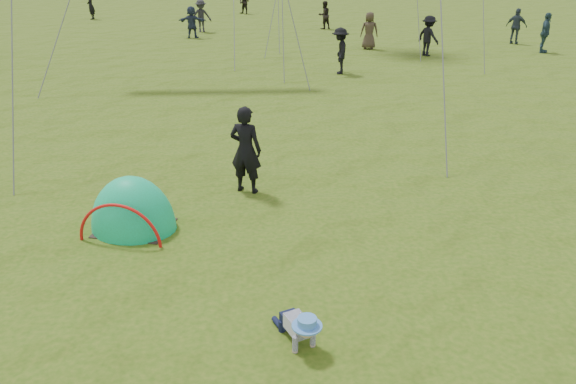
{
  "coord_description": "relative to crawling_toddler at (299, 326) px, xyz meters",
  "views": [
    {
      "loc": [
        -0.23,
        -6.35,
        4.66
      ],
      "look_at": [
        0.25,
        1.88,
        1.0
      ],
      "focal_mm": 35.0,
      "sensor_mm": 36.0,
      "label": 1
    }
  ],
  "objects": [
    {
      "name": "ground",
      "position": [
        -0.25,
        0.62,
        -0.26
      ],
      "size": [
        140.0,
        140.0,
        0.0
      ],
      "primitive_type": "plane",
      "color": "#2A4C0E"
    },
    {
      "name": "crawling_toddler",
      "position": [
        0.0,
        0.0,
        0.0
      ],
      "size": [
        0.71,
        0.82,
        0.53
      ],
      "primitive_type": null,
      "rotation": [
        0.0,
        0.0,
        0.41
      ],
      "color": "black",
      "rests_on": "ground"
    },
    {
      "name": "popup_tent",
      "position": [
        -2.7,
        3.31,
        -0.26
      ],
      "size": [
        1.78,
        1.58,
        1.97
      ],
      "primitive_type": "ellipsoid",
      "rotation": [
        0.0,
        0.0,
        -0.24
      ],
      "color": "#159C58",
      "rests_on": "ground"
    },
    {
      "name": "standing_adult",
      "position": [
        -0.71,
        4.85,
        0.63
      ],
      "size": [
        0.77,
        0.64,
        1.79
      ],
      "primitive_type": "imported",
      "rotation": [
        0.0,
        0.0,
        2.76
      ],
      "color": "black",
      "rests_on": "ground"
    },
    {
      "name": "crowd_person_1",
      "position": [
        -1.17,
        36.54,
        0.57
      ],
      "size": [
        1.03,
        0.98,
        1.67
      ],
      "primitive_type": "imported",
      "rotation": [
        0.0,
        0.0,
        5.69
      ],
      "color": "black",
      "rests_on": "ground"
    },
    {
      "name": "crowd_person_2",
      "position": [
        12.88,
        20.07,
        0.63
      ],
      "size": [
        0.93,
        1.12,
        1.79
      ],
      "primitive_type": "imported",
      "rotation": [
        0.0,
        0.0,
        1.0
      ],
      "color": "#28404B",
      "rests_on": "ground"
    },
    {
      "name": "crowd_person_3",
      "position": [
        7.28,
        19.59,
        0.61
      ],
      "size": [
        1.14,
        1.3,
        1.75
      ],
      "primitive_type": "imported",
      "rotation": [
        0.0,
        0.0,
        2.12
      ],
      "color": "black",
      "rests_on": "ground"
    },
    {
      "name": "crowd_person_5",
      "position": [
        -3.81,
        25.52,
        0.56
      ],
      "size": [
        1.58,
        0.71,
        1.64
      ],
      "primitive_type": "imported",
      "rotation": [
        0.0,
        0.0,
        2.99
      ],
      "color": "#273149",
      "rests_on": "ground"
    },
    {
      "name": "crowd_person_6",
      "position": [
        -11.32,
        34.04,
        0.63
      ],
      "size": [
        0.46,
        0.68,
        1.79
      ],
      "primitive_type": "imported",
      "rotation": [
        0.0,
        0.0,
        4.77
      ],
      "color": "black",
      "rests_on": "ground"
    },
    {
      "name": "crowd_person_8",
      "position": [
        12.63,
        22.59,
        0.6
      ],
      "size": [
        1.05,
        0.96,
        1.73
      ],
      "primitive_type": "imported",
      "rotation": [
        0.0,
        0.0,
        2.47
      ],
      "color": "#2B3741",
      "rests_on": "ground"
    },
    {
      "name": "crowd_person_9",
      "position": [
        -3.49,
        27.69,
        0.62
      ],
      "size": [
        1.26,
        0.9,
        1.77
      ],
      "primitive_type": "imported",
      "rotation": [
        0.0,
        0.0,
        0.23
      ],
      "color": "black",
      "rests_on": "ground"
    },
    {
      "name": "crowd_person_10",
      "position": [
        4.98,
        21.51,
        0.6
      ],
      "size": [
        0.92,
        0.67,
        1.72
      ],
      "primitive_type": "imported",
      "rotation": [
        0.0,
        0.0,
        2.98
      ],
      "color": "#392E22",
      "rests_on": "ground"
    },
    {
      "name": "crowd_person_13",
      "position": [
        3.64,
        28.52,
        0.53
      ],
      "size": [
        0.96,
        0.88,
        1.58
      ],
      "primitive_type": "imported",
      "rotation": [
        0.0,
        0.0,
        3.61
      ],
      "color": "black",
      "rests_on": "ground"
    },
    {
      "name": "crowd_person_15",
      "position": [
        2.79,
        16.04,
        0.61
      ],
      "size": [
        0.77,
        1.19,
        1.75
      ],
      "primitive_type": "imported",
      "rotation": [
        0.0,
        0.0,
        4.6
      ],
      "color": "black",
      "rests_on": "ground"
    }
  ]
}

